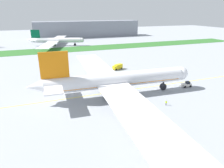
{
  "coord_description": "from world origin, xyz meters",
  "views": [
    {
      "loc": [
        -23.95,
        -61.98,
        28.65
      ],
      "look_at": [
        0.4,
        2.45,
        3.69
      ],
      "focal_mm": 32.35,
      "sensor_mm": 36.0,
      "label": 1
    }
  ],
  "objects_px": {
    "ground_crew_wingwalker_port": "(166,102)",
    "airliner_foreground": "(115,80)",
    "service_truck_baggage_loader": "(118,67)",
    "parked_airliner_far_centre": "(56,40)",
    "pushback_tug": "(187,84)"
  },
  "relations": [
    {
      "from": "pushback_tug",
      "to": "service_truck_baggage_loader",
      "type": "relative_size",
      "value": 0.93
    },
    {
      "from": "airliner_foreground",
      "to": "service_truck_baggage_loader",
      "type": "xyz_separation_m",
      "value": [
        14.09,
        31.5,
        -4.29
      ]
    },
    {
      "from": "pushback_tug",
      "to": "ground_crew_wingwalker_port",
      "type": "xyz_separation_m",
      "value": [
        -17.66,
        -11.46,
        0.01
      ]
    },
    {
      "from": "airliner_foreground",
      "to": "ground_crew_wingwalker_port",
      "type": "relative_size",
      "value": 57.56
    },
    {
      "from": "ground_crew_wingwalker_port",
      "to": "airliner_foreground",
      "type": "bearing_deg",
      "value": 133.55
    },
    {
      "from": "service_truck_baggage_loader",
      "to": "pushback_tug",
      "type": "bearing_deg",
      "value": -64.05
    },
    {
      "from": "airliner_foreground",
      "to": "pushback_tug",
      "type": "distance_m",
      "value": 30.76
    },
    {
      "from": "service_truck_baggage_loader",
      "to": "parked_airliner_far_centre",
      "type": "xyz_separation_m",
      "value": [
        -21.77,
        89.63,
        3.17
      ]
    },
    {
      "from": "pushback_tug",
      "to": "service_truck_baggage_loader",
      "type": "bearing_deg",
      "value": 115.95
    },
    {
      "from": "airliner_foreground",
      "to": "ground_crew_wingwalker_port",
      "type": "height_order",
      "value": "airliner_foreground"
    },
    {
      "from": "airliner_foreground",
      "to": "service_truck_baggage_loader",
      "type": "height_order",
      "value": "airliner_foreground"
    },
    {
      "from": "pushback_tug",
      "to": "ground_crew_wingwalker_port",
      "type": "relative_size",
      "value": 3.37
    },
    {
      "from": "ground_crew_wingwalker_port",
      "to": "parked_airliner_far_centre",
      "type": "relative_size",
      "value": 0.02
    },
    {
      "from": "ground_crew_wingwalker_port",
      "to": "parked_airliner_far_centre",
      "type": "distance_m",
      "value": 136.05
    },
    {
      "from": "ground_crew_wingwalker_port",
      "to": "parked_airliner_far_centre",
      "type": "xyz_separation_m",
      "value": [
        -20.36,
        134.47,
        3.66
      ]
    }
  ]
}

